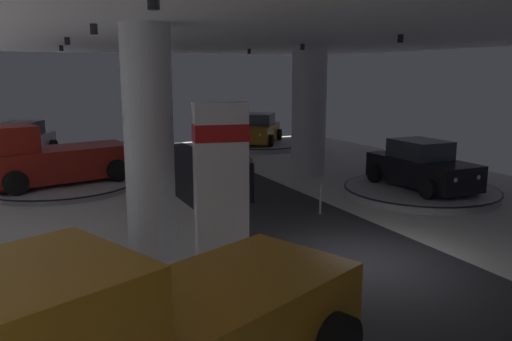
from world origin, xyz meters
name	(u,v)px	position (x,y,z in m)	size (l,w,h in m)	color
ground	(364,263)	(0.00, 0.00, -0.02)	(24.00, 44.00, 0.06)	silver
ceiling_with_spotlights	(375,19)	(0.00, 0.00, 5.55)	(24.00, 44.00, 0.39)	silver
column_right	(309,112)	(4.16, 9.63, 2.75)	(1.47, 1.47, 5.50)	silver
column_left	(149,145)	(-4.43, 2.49, 2.75)	(1.15, 1.15, 5.50)	silver
brand_sign_pylon	(221,189)	(-3.38, 0.59, 1.98)	(1.36, 0.87, 3.82)	slate
display_platform_deep_left	(22,161)	(-7.13, 17.35, 0.20)	(5.97, 5.97, 0.37)	#333338
display_car_deep_left	(21,142)	(-7.12, 17.38, 1.14)	(3.48, 4.57, 1.71)	silver
display_platform_deep_right	(259,145)	(5.66, 17.82, 0.17)	(5.23, 5.23, 0.30)	#B7B7BC
display_car_deep_right	(259,130)	(5.68, 17.85, 1.06)	(3.97, 4.44, 1.71)	#B77519
pickup_truck_near_left	(161,339)	(-5.78, -3.56, 1.20)	(5.70, 4.17, 2.30)	#B77519
display_platform_mid_right	(420,191)	(5.89, 4.56, 0.17)	(5.49, 5.49, 0.30)	#B7B7BC
display_car_mid_right	(421,166)	(5.89, 4.59, 1.07)	(2.27, 4.27, 1.71)	black
display_platform_far_left	(61,185)	(-5.86, 11.37, 0.13)	(5.68, 5.68, 0.23)	#B7B7BC
pickup_truck_far_left	(50,159)	(-6.17, 11.30, 1.16)	(5.63, 3.58, 2.30)	maroon
visitor_walking_near	(249,177)	(-0.17, 6.24, 0.91)	(0.32, 0.32, 1.59)	black
stanchion_a	(320,203)	(1.22, 3.92, 0.37)	(0.28, 0.28, 1.01)	#333338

